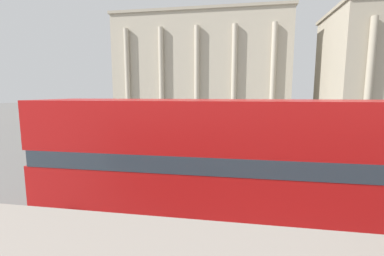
{
  "coord_description": "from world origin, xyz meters",
  "views": [
    {
      "loc": [
        -0.84,
        -2.25,
        4.22
      ],
      "look_at": [
        -3.81,
        15.51,
        1.78
      ],
      "focal_mm": 24.0,
      "sensor_mm": 36.0,
      "label": 1
    }
  ],
  "objects_px": {
    "traffic_light_mid": "(359,118)",
    "pedestrian_red": "(353,130)",
    "pedestrian_grey": "(180,126)",
    "plaza_building_left": "(202,67)",
    "double_decker_bus": "(231,163)"
  },
  "relations": [
    {
      "from": "pedestrian_grey",
      "to": "pedestrian_red",
      "type": "height_order",
      "value": "pedestrian_red"
    },
    {
      "from": "plaza_building_left",
      "to": "pedestrian_red",
      "type": "distance_m",
      "value": 35.91
    },
    {
      "from": "pedestrian_grey",
      "to": "traffic_light_mid",
      "type": "bearing_deg",
      "value": -55.12
    },
    {
      "from": "double_decker_bus",
      "to": "pedestrian_grey",
      "type": "distance_m",
      "value": 18.83
    },
    {
      "from": "traffic_light_mid",
      "to": "plaza_building_left",
      "type": "bearing_deg",
      "value": 114.53
    },
    {
      "from": "pedestrian_red",
      "to": "pedestrian_grey",
      "type": "bearing_deg",
      "value": -124.44
    },
    {
      "from": "plaza_building_left",
      "to": "pedestrian_red",
      "type": "xyz_separation_m",
      "value": [
        17.07,
        -30.38,
        -8.64
      ]
    },
    {
      "from": "traffic_light_mid",
      "to": "pedestrian_grey",
      "type": "distance_m",
      "value": 15.2
    },
    {
      "from": "traffic_light_mid",
      "to": "pedestrian_red",
      "type": "xyz_separation_m",
      "value": [
        1.4,
        3.96,
        -1.4
      ]
    },
    {
      "from": "traffic_light_mid",
      "to": "pedestrian_red",
      "type": "height_order",
      "value": "traffic_light_mid"
    },
    {
      "from": "double_decker_bus",
      "to": "pedestrian_red",
      "type": "xyz_separation_m",
      "value": [
        10.26,
        16.88,
        -1.24
      ]
    },
    {
      "from": "pedestrian_grey",
      "to": "pedestrian_red",
      "type": "bearing_deg",
      "value": -39.6
    },
    {
      "from": "traffic_light_mid",
      "to": "pedestrian_grey",
      "type": "xyz_separation_m",
      "value": [
        -14.26,
        5.07,
        -1.48
      ]
    },
    {
      "from": "pedestrian_grey",
      "to": "plaza_building_left",
      "type": "bearing_deg",
      "value": 57.23
    },
    {
      "from": "traffic_light_mid",
      "to": "pedestrian_grey",
      "type": "height_order",
      "value": "traffic_light_mid"
    }
  ]
}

